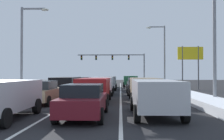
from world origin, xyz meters
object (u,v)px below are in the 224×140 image
suv_gray_center_lane_fourth (108,82)px  street_lamp_right_mid (162,51)px  sedan_charcoal_left_lane_fourth (77,84)px  traffic_light_gantry (119,60)px  sedan_maroon_center_lane_nearest (84,101)px  roadside_sign_right (190,58)px  sedan_tan_left_lane_second (41,92)px  sedan_charcoal_right_lane_fourth (135,84)px  street_lamp_left_mid (25,42)px  suv_white_center_lane_third (102,84)px  suv_silver_right_lane_nearest (155,94)px  suv_red_center_lane_second (94,88)px  sedan_black_right_lane_third (137,86)px  sedan_navy_center_lane_fifth (109,82)px  street_lamp_right_near (209,32)px  suv_tan_right_lane_second (144,87)px  sedan_green_left_lane_fifth (84,82)px  suv_silver_left_lane_nearest (2,96)px  suv_black_left_lane_third (66,84)px  suv_green_right_lane_fifth (130,80)px

suv_gray_center_lane_fourth → street_lamp_right_mid: 9.74m
sedan_charcoal_left_lane_fourth → traffic_light_gantry: size_ratio=0.32×
sedan_maroon_center_lane_nearest → roadside_sign_right: roadside_sign_right is taller
sedan_tan_left_lane_second → sedan_charcoal_right_lane_fourth: bearing=64.1°
street_lamp_left_mid → roadside_sign_right: 19.80m
sedan_tan_left_lane_second → roadside_sign_right: size_ratio=0.82×
suv_white_center_lane_third → sedan_tan_left_lane_second: bearing=-116.5°
suv_silver_right_lane_nearest → roadside_sign_right: (7.22, 19.94, 3.00)m
suv_red_center_lane_second → sedan_charcoal_left_lane_fourth: bearing=105.2°
suv_gray_center_lane_fourth → street_lamp_right_mid: bearing=32.4°
sedan_black_right_lane_third → sedan_maroon_center_lane_nearest: 13.32m
sedan_navy_center_lane_fifth → street_lamp_left_mid: size_ratio=0.55×
sedan_tan_left_lane_second → street_lamp_right_near: 11.68m
sedan_charcoal_left_lane_fourth → suv_tan_right_lane_second: bearing=-57.8°
suv_gray_center_lane_fourth → sedan_green_left_lane_fifth: size_ratio=1.09×
sedan_charcoal_left_lane_fourth → street_lamp_left_mid: (-3.73, -6.42, 4.16)m
sedan_black_right_lane_third → sedan_charcoal_right_lane_fourth: bearing=88.7°
suv_silver_left_lane_nearest → suv_black_left_lane_third: bearing=89.3°
suv_tan_right_lane_second → suv_gray_center_lane_fourth: same height
sedan_maroon_center_lane_nearest → sedan_navy_center_lane_fifth: same height
sedan_maroon_center_lane_nearest → street_lamp_right_mid: street_lamp_right_mid is taller
street_lamp_right_near → sedan_green_left_lane_fifth: bearing=120.2°
sedan_navy_center_lane_fifth → suv_black_left_lane_third: (-3.23, -13.50, 0.25)m
sedan_black_right_lane_third → suv_green_right_lane_fifth: (-0.13, 13.67, 0.25)m
suv_silver_right_lane_nearest → traffic_light_gantry: (-1.99, 39.83, 3.87)m
sedan_charcoal_right_lane_fourth → suv_green_right_lane_fifth: suv_green_right_lane_fifth is taller
suv_tan_right_lane_second → traffic_light_gantry: bearing=93.7°
suv_silver_right_lane_nearest → traffic_light_gantry: 40.07m
sedan_charcoal_left_lane_fourth → sedan_green_left_lane_fifth: bearing=89.8°
suv_black_left_lane_third → street_lamp_right_mid: 17.08m
sedan_navy_center_lane_fifth → street_lamp_right_mid: street_lamp_right_mid is taller
traffic_light_gantry → suv_red_center_lane_second: bearing=-92.4°
sedan_charcoal_right_lane_fourth → suv_green_right_lane_fifth: bearing=92.3°
sedan_tan_left_lane_second → street_lamp_left_mid: (-3.64, 6.55, 4.16)m
street_lamp_right_mid → sedan_navy_center_lane_fifth: bearing=172.7°
sedan_maroon_center_lane_nearest → traffic_light_gantry: size_ratio=0.32×
sedan_charcoal_right_lane_fourth → sedan_charcoal_left_lane_fourth: (-6.93, -1.48, 0.00)m
sedan_maroon_center_lane_nearest → suv_red_center_lane_second: 5.85m
suv_gray_center_lane_fourth → suv_black_left_lane_third: same height
suv_white_center_lane_third → traffic_light_gantry: (1.37, 28.17, 3.87)m
suv_green_right_lane_fifth → sedan_maroon_center_lane_nearest: suv_green_right_lane_fifth is taller
suv_silver_right_lane_nearest → roadside_sign_right: roadside_sign_right is taller
suv_gray_center_lane_fourth → roadside_sign_right: (10.40, 1.24, 3.00)m
suv_red_center_lane_second → suv_black_left_lane_third: 6.41m
roadside_sign_right → street_lamp_left_mid: bearing=-153.7°
suv_green_right_lane_fifth → sedan_charcoal_left_lane_fourth: (-6.64, -8.45, -0.25)m
sedan_green_left_lane_fifth → suv_green_right_lane_fifth: bearing=22.4°
suv_white_center_lane_third → traffic_light_gantry: bearing=87.2°
street_lamp_right_mid → suv_tan_right_lane_second: bearing=-103.7°
sedan_tan_left_lane_second → traffic_light_gantry: size_ratio=0.32×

